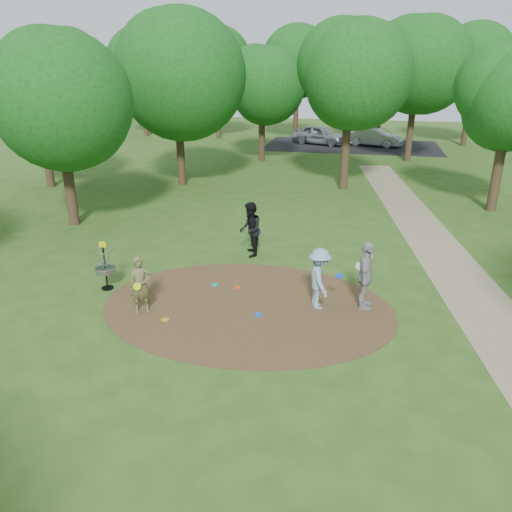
# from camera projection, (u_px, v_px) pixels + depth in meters

# --- Properties ---
(ground) EXTENTS (100.00, 100.00, 0.00)m
(ground) POSITION_uv_depth(u_px,v_px,m) (247.00, 307.00, 14.27)
(ground) COLOR #2D5119
(ground) RESTS_ON ground
(dirt_clearing) EXTENTS (8.40, 8.40, 0.02)m
(dirt_clearing) POSITION_uv_depth(u_px,v_px,m) (247.00, 306.00, 14.26)
(dirt_clearing) COLOR #47301C
(dirt_clearing) RESTS_ON ground
(footpath) EXTENTS (7.55, 39.89, 0.01)m
(footpath) POSITION_uv_depth(u_px,v_px,m) (475.00, 297.00, 14.83)
(footpath) COLOR #8C7A5B
(footpath) RESTS_ON ground
(parking_lot) EXTENTS (14.00, 8.00, 0.01)m
(parking_lot) POSITION_uv_depth(u_px,v_px,m) (352.00, 146.00, 41.20)
(parking_lot) COLOR black
(parking_lot) RESTS_ON ground
(player_observer_with_disc) EXTENTS (0.71, 0.61, 1.65)m
(player_observer_with_disc) POSITION_uv_depth(u_px,v_px,m) (141.00, 285.00, 13.69)
(player_observer_with_disc) COLOR brown
(player_observer_with_disc) RESTS_ON ground
(player_throwing_with_disc) EXTENTS (1.17, 1.31, 1.79)m
(player_throwing_with_disc) POSITION_uv_depth(u_px,v_px,m) (319.00, 279.00, 13.91)
(player_throwing_with_disc) COLOR #7F9EBD
(player_throwing_with_disc) RESTS_ON ground
(player_walking_with_disc) EXTENTS (0.95, 1.11, 1.96)m
(player_walking_with_disc) POSITION_uv_depth(u_px,v_px,m) (250.00, 230.00, 17.68)
(player_walking_with_disc) COLOR black
(player_walking_with_disc) RESTS_ON ground
(player_waiting_with_disc) EXTENTS (0.56, 1.18, 1.99)m
(player_waiting_with_disc) POSITION_uv_depth(u_px,v_px,m) (366.00, 276.00, 13.84)
(player_waiting_with_disc) COLOR #9B9B9E
(player_waiting_with_disc) RESTS_ON ground
(disc_ground_cyan) EXTENTS (0.22, 0.22, 0.02)m
(disc_ground_cyan) POSITION_uv_depth(u_px,v_px,m) (215.00, 285.00, 15.59)
(disc_ground_cyan) COLOR #1796BB
(disc_ground_cyan) RESTS_ON dirt_clearing
(disc_ground_blue) EXTENTS (0.22, 0.22, 0.02)m
(disc_ground_blue) POSITION_uv_depth(u_px,v_px,m) (258.00, 315.00, 13.75)
(disc_ground_blue) COLOR blue
(disc_ground_blue) RESTS_ON dirt_clearing
(disc_ground_red) EXTENTS (0.22, 0.22, 0.02)m
(disc_ground_red) POSITION_uv_depth(u_px,v_px,m) (237.00, 288.00, 15.40)
(disc_ground_red) COLOR #E44616
(disc_ground_red) RESTS_ON dirt_clearing
(car_left) EXTENTS (4.95, 3.35, 1.57)m
(car_left) POSITION_uv_depth(u_px,v_px,m) (320.00, 135.00, 41.72)
(car_left) COLOR #9D9DA4
(car_left) RESTS_ON ground
(car_right) EXTENTS (4.65, 2.62, 1.45)m
(car_right) POSITION_uv_depth(u_px,v_px,m) (374.00, 137.00, 40.76)
(car_right) COLOR #94969B
(car_right) RESTS_ON ground
(disc_ground_orange) EXTENTS (0.22, 0.22, 0.02)m
(disc_ground_orange) POSITION_uv_depth(u_px,v_px,m) (165.00, 320.00, 13.49)
(disc_ground_orange) COLOR orange
(disc_ground_orange) RESTS_ON dirt_clearing
(disc_golf_basket) EXTENTS (0.63, 0.63, 1.54)m
(disc_golf_basket) POSITION_uv_depth(u_px,v_px,m) (105.00, 262.00, 15.09)
(disc_golf_basket) COLOR black
(disc_golf_basket) RESTS_ON ground
(tree_ring) EXTENTS (37.51, 45.51, 9.19)m
(tree_ring) POSITION_uv_depth(u_px,v_px,m) (341.00, 94.00, 20.52)
(tree_ring) COLOR #332316
(tree_ring) RESTS_ON ground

